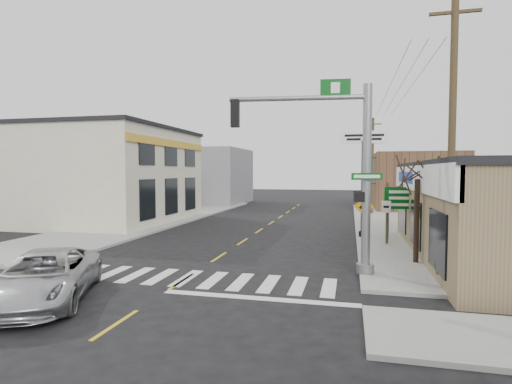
% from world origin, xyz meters
% --- Properties ---
extents(ground, '(140.00, 140.00, 0.00)m').
position_xyz_m(ground, '(0.00, 0.00, 0.00)').
color(ground, black).
rests_on(ground, ground).
extents(sidewalk_right, '(6.00, 38.00, 0.13)m').
position_xyz_m(sidewalk_right, '(9.00, 13.00, 0.07)').
color(sidewalk_right, gray).
rests_on(sidewalk_right, ground).
extents(sidewalk_left, '(6.00, 38.00, 0.13)m').
position_xyz_m(sidewalk_left, '(-9.00, 13.00, 0.07)').
color(sidewalk_left, gray).
rests_on(sidewalk_left, ground).
extents(center_line, '(0.12, 56.00, 0.01)m').
position_xyz_m(center_line, '(0.00, 8.00, 0.01)').
color(center_line, gold).
rests_on(center_line, ground).
extents(crosswalk, '(11.00, 2.20, 0.01)m').
position_xyz_m(crosswalk, '(0.00, 0.40, 0.01)').
color(crosswalk, silver).
rests_on(crosswalk, ground).
extents(left_building, '(12.00, 12.00, 6.80)m').
position_xyz_m(left_building, '(-13.00, 14.00, 3.40)').
color(left_building, beige).
rests_on(left_building, ground).
extents(bldg_distant_right, '(8.00, 10.00, 5.60)m').
position_xyz_m(bldg_distant_right, '(12.00, 30.00, 2.80)').
color(bldg_distant_right, brown).
rests_on(bldg_distant_right, ground).
extents(bldg_distant_left, '(9.00, 10.00, 6.40)m').
position_xyz_m(bldg_distant_left, '(-11.00, 32.00, 3.20)').
color(bldg_distant_left, gray).
rests_on(bldg_distant_left, ground).
extents(suv, '(4.34, 5.75, 1.45)m').
position_xyz_m(suv, '(-3.05, -2.88, 0.73)').
color(suv, '#B0B2B5').
rests_on(suv, ground).
extents(traffic_signal_pole, '(5.50, 0.40, 6.96)m').
position_xyz_m(traffic_signal_pole, '(5.37, 2.11, 4.27)').
color(traffic_signal_pole, gray).
rests_on(traffic_signal_pole, sidewalk_right).
extents(guide_sign, '(1.78, 0.14, 3.11)m').
position_xyz_m(guide_sign, '(8.20, 8.45, 2.12)').
color(guide_sign, '#4C3B23').
rests_on(guide_sign, sidewalk_right).
extents(fire_hydrant, '(0.20, 0.20, 0.63)m').
position_xyz_m(fire_hydrant, '(6.30, 4.93, 0.47)').
color(fire_hydrant, '#C38D0B').
rests_on(fire_hydrant, sidewalk_right).
extents(ped_crossing_sign, '(0.94, 0.07, 2.43)m').
position_xyz_m(ped_crossing_sign, '(6.30, 7.46, 1.82)').
color(ped_crossing_sign, gray).
rests_on(ped_crossing_sign, sidewalk_right).
extents(lamp_post, '(0.72, 0.57, 5.55)m').
position_xyz_m(lamp_post, '(6.36, 10.41, 3.35)').
color(lamp_post, black).
rests_on(lamp_post, sidewalk_right).
extents(dance_center_sign, '(3.13, 0.20, 6.65)m').
position_xyz_m(dance_center_sign, '(6.50, 15.01, 5.15)').
color(dance_center_sign, gray).
rests_on(dance_center_sign, sidewalk_right).
extents(bare_tree, '(2.52, 2.52, 5.04)m').
position_xyz_m(bare_tree, '(8.25, 4.36, 4.10)').
color(bare_tree, black).
rests_on(bare_tree, sidewalk_right).
extents(shrub_front, '(1.40, 1.40, 1.05)m').
position_xyz_m(shrub_front, '(9.12, 1.56, 0.65)').
color(shrub_front, '#233D1B').
rests_on(shrub_front, sidewalk_right).
extents(shrub_back, '(1.08, 1.08, 0.81)m').
position_xyz_m(shrub_back, '(9.69, 6.42, 0.53)').
color(shrub_back, black).
rests_on(shrub_back, sidewalk_right).
extents(utility_pole_near, '(1.74, 0.26, 10.03)m').
position_xyz_m(utility_pole_near, '(9.22, 3.19, 5.27)').
color(utility_pole_near, '#3F3520').
rests_on(utility_pole_near, sidewalk_right).
extents(utility_pole_far, '(1.44, 0.22, 8.29)m').
position_xyz_m(utility_pole_far, '(7.50, 23.50, 4.38)').
color(utility_pole_far, '#3B2E18').
rests_on(utility_pole_far, sidewalk_right).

